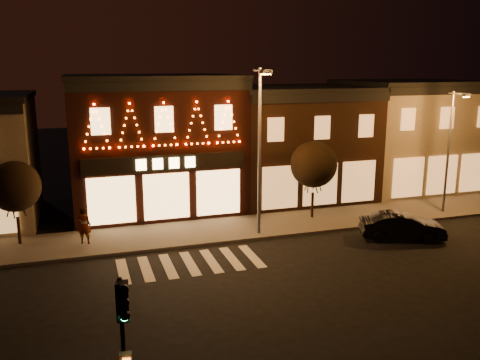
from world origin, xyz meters
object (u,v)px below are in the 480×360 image
streetlamp_mid (260,140)px  dark_sedan (402,226)px  traffic_signal_near (123,329)px  pedestrian (84,225)px

streetlamp_mid → dark_sedan: size_ratio=2.02×
traffic_signal_near → pedestrian: traffic_signal_near is taller
streetlamp_mid → pedestrian: 9.79m
traffic_signal_near → dark_sedan: size_ratio=0.95×
dark_sedan → pedestrian: size_ratio=2.28×
streetlamp_mid → dark_sedan: streetlamp_mid is taller
streetlamp_mid → pedestrian: streetlamp_mid is taller
pedestrian → dark_sedan: bearing=-176.1°
dark_sedan → pedestrian: 16.20m
streetlamp_mid → dark_sedan: 8.64m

